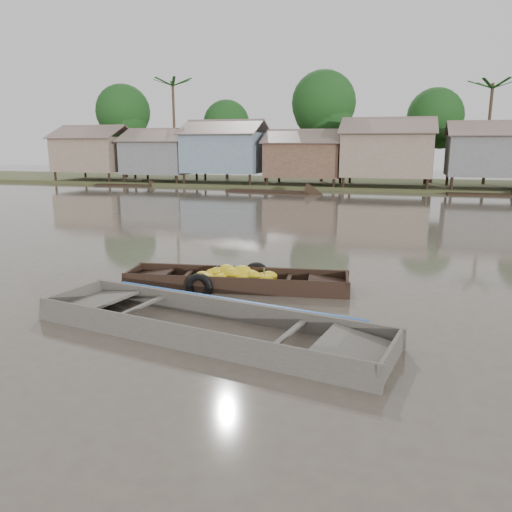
# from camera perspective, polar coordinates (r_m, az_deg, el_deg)

# --- Properties ---
(ground) EXTENTS (120.00, 120.00, 0.00)m
(ground) POSITION_cam_1_polar(r_m,az_deg,el_deg) (11.58, -3.61, -4.57)
(ground) COLOR #50473D
(ground) RESTS_ON ground
(riverbank) EXTENTS (120.00, 12.47, 10.22)m
(riverbank) POSITION_cam_1_polar(r_m,az_deg,el_deg) (42.26, 15.60, 11.77)
(riverbank) COLOR #384723
(riverbank) RESTS_ON ground
(banana_boat) EXTENTS (5.57, 2.00, 0.74)m
(banana_boat) POSITION_cam_1_polar(r_m,az_deg,el_deg) (12.26, -2.57, -2.87)
(banana_boat) COLOR black
(banana_boat) RESTS_ON ground
(viewer_boat) EXTENTS (7.08, 3.03, 0.55)m
(viewer_boat) POSITION_cam_1_polar(r_m,az_deg,el_deg) (9.39, -5.46, -8.51)
(viewer_boat) COLOR #45403A
(viewer_boat) RESTS_ON ground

